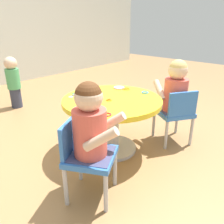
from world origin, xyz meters
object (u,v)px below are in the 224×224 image
child_chair_right (175,113)px  seated_child_right (176,88)px  child_chair_left (86,155)px  rolling_pin (96,94)px  seated_child_left (90,123)px  toddler_standing (13,81)px  craft_scissors (75,95)px  craft_table (112,112)px

child_chair_right → seated_child_right: seated_child_right is taller
child_chair_left → rolling_pin: size_ratio=2.88×
rolling_pin → seated_child_right: bearing=-38.9°
seated_child_left → child_chair_right: 1.04m
child_chair_right → seated_child_right: bearing=58.0°
toddler_standing → rolling_pin: size_ratio=3.61×
seated_child_right → toddler_standing: 2.08m
child_chair_right → seated_child_right: (0.02, 0.03, 0.23)m
toddler_standing → craft_scissors: bearing=-93.9°
child_chair_left → seated_child_right: bearing=-2.8°
child_chair_right → toddler_standing: bearing=105.1°
seated_child_left → child_chair_right: size_ratio=0.95×
seated_child_left → craft_scissors: 0.72m
child_chair_left → toddler_standing: bearing=76.0°
child_chair_left → child_chair_right: 1.04m
rolling_pin → toddler_standing: bearing=90.1°
seated_child_right → craft_scissors: size_ratio=3.58×
craft_table → child_chair_left: 0.61m
craft_table → rolling_pin: (-0.05, 0.14, 0.15)m
craft_table → child_chair_left: (-0.54, -0.26, -0.06)m
child_chair_right → rolling_pin: bearing=138.0°
rolling_pin → child_chair_right: bearing=-42.0°
seated_child_right → toddler_standing: (-0.57, 2.00, -0.17)m
rolling_pin → craft_scissors: rolling_pin is taller
toddler_standing → rolling_pin: (0.00, -1.54, 0.15)m
toddler_standing → craft_table: bearing=-88.1°
craft_scissors → rolling_pin: bearing=-60.4°
craft_table → toddler_standing: bearing=91.9°
seated_child_left → craft_scissors: (0.37, 0.61, -0.04)m
craft_table → seated_child_left: size_ratio=1.65×
craft_table → toddler_standing: 1.68m
child_chair_right → seated_child_right: size_ratio=1.05×
seated_child_left → rolling_pin: size_ratio=2.74×
craft_scissors → child_chair_left: bearing=-124.3°
craft_table → toddler_standing: size_ratio=1.25×
rolling_pin → seated_child_left: bearing=-136.8°
seated_child_right → craft_scissors: 0.91m
child_chair_right → rolling_pin: rolling_pin is taller
craft_table → rolling_pin: bearing=110.6°
rolling_pin → child_chair_left: bearing=-140.3°
seated_child_right → toddler_standing: bearing=105.9°
child_chair_left → craft_scissors: (0.39, 0.57, 0.19)m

